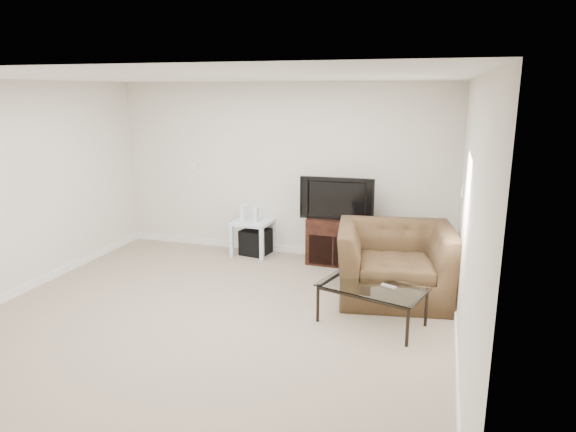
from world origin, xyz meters
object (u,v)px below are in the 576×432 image
(side_table, at_px, (253,237))
(coffee_table, at_px, (372,305))
(subwoofer, at_px, (256,242))
(recliner, at_px, (395,250))
(tv_stand, at_px, (337,240))
(television, at_px, (338,197))

(side_table, distance_m, coffee_table, 2.73)
(subwoofer, distance_m, recliner, 2.41)
(tv_stand, relative_size, subwoofer, 2.08)
(television, bearing_deg, tv_stand, 86.38)
(recliner, distance_m, coffee_table, 0.90)
(side_table, relative_size, recliner, 0.41)
(television, height_order, coffee_table, television)
(television, height_order, side_table, television)
(television, height_order, recliner, television)
(subwoofer, height_order, recliner, recliner)
(side_table, relative_size, coffee_table, 0.50)
(television, bearing_deg, side_table, 176.30)
(tv_stand, xyz_separation_m, recliner, (0.89, -1.04, 0.25))
(tv_stand, xyz_separation_m, side_table, (-1.27, 0.00, -0.07))
(tv_stand, bearing_deg, television, -90.00)
(subwoofer, bearing_deg, television, -2.42)
(tv_stand, relative_size, side_table, 1.48)
(side_table, xyz_separation_m, subwoofer, (0.03, 0.02, -0.07))
(side_table, xyz_separation_m, coffee_table, (2.02, -1.85, -0.05))
(television, xyz_separation_m, side_table, (-1.27, 0.03, -0.69))
(subwoofer, bearing_deg, coffee_table, -43.30)
(tv_stand, relative_size, recliner, 0.60)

